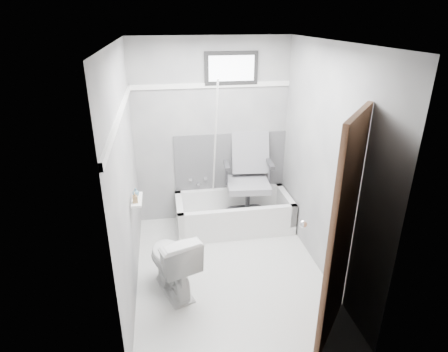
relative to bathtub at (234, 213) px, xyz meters
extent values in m
plane|color=white|center=(-0.23, -0.93, -0.21)|extent=(2.60, 2.60, 0.00)
plane|color=silver|center=(-0.23, -0.93, 2.19)|extent=(2.60, 2.60, 0.00)
cube|color=slate|center=(-0.23, 0.37, 0.99)|extent=(2.00, 0.02, 2.40)
cube|color=slate|center=(-0.23, -2.23, 0.99)|extent=(2.00, 0.02, 2.40)
cube|color=slate|center=(-1.23, -0.93, 0.99)|extent=(0.02, 2.60, 2.40)
cube|color=slate|center=(0.77, -0.93, 0.99)|extent=(0.02, 2.60, 2.40)
imported|color=silver|center=(-0.85, -1.13, 0.14)|extent=(0.61, 0.80, 0.70)
cube|color=#4C4C4F|center=(0.02, 0.36, 0.59)|extent=(1.50, 0.02, 0.78)
cube|color=white|center=(-0.23, 0.36, 1.61)|extent=(2.00, 0.02, 0.06)
cube|color=white|center=(-1.22, -0.93, 1.61)|extent=(0.02, 2.60, 0.06)
cylinder|color=silver|center=(-0.22, 0.13, 0.84)|extent=(0.02, 0.61, 1.87)
cube|color=white|center=(-1.16, -0.80, 0.69)|extent=(0.10, 0.32, 0.02)
imported|color=olive|center=(-1.17, -0.88, 0.76)|extent=(0.06, 0.06, 0.11)
imported|color=slate|center=(-1.17, -0.74, 0.75)|extent=(0.09, 0.09, 0.09)
camera|label=1|loc=(-0.86, -4.27, 2.40)|focal=30.00mm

